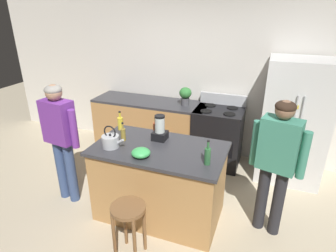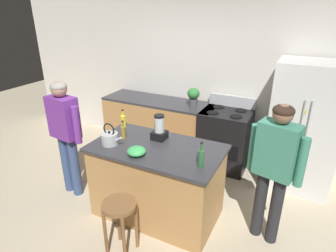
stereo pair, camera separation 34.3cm
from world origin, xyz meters
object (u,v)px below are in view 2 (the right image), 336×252
person_by_sink_right (275,163)px  bottle_soda (123,121)px  tea_kettle (110,138)px  bar_stool (120,214)px  bottle_vinegar (123,132)px  bottle_olive_oil (201,157)px  person_by_island_left (65,129)px  stove_range (225,139)px  bottle_cooking_sauce (157,127)px  refrigerator (304,128)px  blender_appliance (159,129)px  kitchen_island (157,181)px  potted_plant (193,96)px  mixing_bowl (137,151)px

person_by_sink_right → bottle_soda: bearing=176.8°
person_by_sink_right → tea_kettle: bearing=-168.4°
bar_stool → bottle_vinegar: (-0.43, 0.74, 0.55)m
bar_stool → tea_kettle: tea_kettle is taller
bottle_vinegar → person_by_sink_right: bearing=5.5°
person_by_sink_right → bottle_olive_oil: 0.78m
person_by_island_left → stove_range: bearing=44.2°
bar_stool → bottle_cooking_sauce: size_ratio=2.93×
refrigerator → stove_range: refrigerator is taller
person_by_island_left → blender_appliance: person_by_island_left is taller
kitchen_island → person_by_island_left: bearing=-173.9°
bottle_olive_oil → bottle_vinegar: size_ratio=1.17×
person_by_sink_right → bar_stool: bearing=-145.8°
potted_plant → bottle_soda: (-0.51, -1.25, -0.08)m
person_by_island_left → mixing_bowl: (1.20, -0.13, 0.02)m
bar_stool → person_by_sink_right: bearing=34.2°
kitchen_island → person_by_sink_right: size_ratio=0.95×
bottle_cooking_sauce → bottle_olive_oil: size_ratio=0.78×
bottle_cooking_sauce → bar_stool: bearing=-82.2°
blender_appliance → bottle_vinegar: blender_appliance is taller
bottle_olive_oil → mixing_bowl: 0.72m
bottle_cooking_sauce → bottle_soda: 0.48m
blender_appliance → bottle_soda: 0.61m
potted_plant → mixing_bowl: (0.07, -1.82, -0.13)m
person_by_sink_right → bottle_cooking_sauce: bearing=173.5°
refrigerator → bottle_olive_oil: bearing=-118.2°
stove_range → mixing_bowl: stove_range is taller
stove_range → person_by_island_left: 2.43m
person_by_island_left → tea_kettle: 0.77m
bottle_cooking_sauce → bottle_soda: bottle_soda is taller
bottle_soda → bottle_vinegar: bottle_soda is taller
bottle_cooking_sauce → mixing_bowl: (0.09, -0.63, -0.03)m
bottle_cooking_sauce → bottle_vinegar: (-0.28, -0.34, 0.01)m
bottle_cooking_sauce → bottle_olive_oil: 0.97m
bar_stool → blender_appliance: (-0.02, 0.92, 0.59)m
person_by_island_left → bottle_cooking_sauce: person_by_island_left is taller
kitchen_island → bar_stool: (-0.05, -0.72, 0.02)m
stove_range → mixing_bowl: (-0.51, -1.80, 0.51)m
kitchen_island → blender_appliance: (-0.07, 0.20, 0.61)m
bar_stool → bottle_cooking_sauce: (-0.15, 1.08, 0.54)m
potted_plant → blender_appliance: bearing=-85.9°
stove_range → person_by_island_left: size_ratio=0.70×
person_by_island_left → bottle_olive_oil: (1.91, -0.04, 0.07)m
mixing_bowl → tea_kettle: (-0.43, 0.09, 0.03)m
potted_plant → mixing_bowl: potted_plant is taller
kitchen_island → person_by_island_left: size_ratio=0.95×
bottle_vinegar → refrigerator: bearing=36.7°
blender_appliance → mixing_bowl: bearing=-93.8°
person_by_sink_right → refrigerator: bearing=80.6°
bottle_cooking_sauce → tea_kettle: 0.64m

